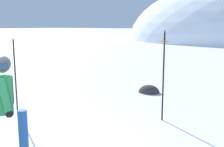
% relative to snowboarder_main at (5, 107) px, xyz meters
% --- Properties ---
extents(snowboarder_main, '(1.12, 1.60, 1.71)m').
position_rel_snowboarder_main_xyz_m(snowboarder_main, '(0.00, 0.00, 0.00)').
color(snowboarder_main, yellow).
rests_on(snowboarder_main, ground).
extents(piste_marker_near, '(0.20, 0.20, 1.87)m').
position_rel_snowboarder_main_xyz_m(piste_marker_near, '(-2.11, 1.79, 0.15)').
color(piste_marker_near, black).
rests_on(piste_marker_near, ground).
extents(piste_marker_far, '(0.20, 0.20, 2.07)m').
position_rel_snowboarder_main_xyz_m(piste_marker_far, '(1.22, 3.20, 0.26)').
color(piste_marker_far, black).
rests_on(piste_marker_far, ground).
extents(rock_mid, '(0.70, 0.60, 0.49)m').
position_rel_snowboarder_main_xyz_m(rock_mid, '(-0.20, 5.41, -0.92)').
color(rock_mid, '#383333').
rests_on(rock_mid, ground).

